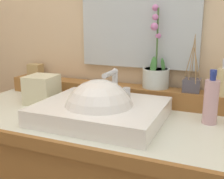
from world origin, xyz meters
TOP-DOWN VIEW (x-y plane):
  - wall_back at (0.00, 0.40)m, footprint 3.25×0.20m
  - back_ledge at (0.00, 0.23)m, footprint 1.34×0.10m
  - sink_basin at (-0.05, -0.05)m, footprint 0.46×0.39m
  - soap_bar at (-0.18, 0.06)m, footprint 0.07×0.04m
  - potted_plant at (0.08, 0.24)m, footprint 0.12×0.12m
  - soap_dispenser at (0.37, 0.21)m, footprint 0.06×0.06m
  - reed_diffuser at (0.25, 0.23)m, footprint 0.07×0.09m
  - trinket_box at (-0.58, 0.24)m, footprint 0.07×0.06m
  - lotion_bottle at (0.33, 0.07)m, footprint 0.05×0.06m
  - tissue_box at (-0.39, 0.05)m, footprint 0.14×0.14m
  - mirror at (-0.02, 0.28)m, footprint 0.56×0.02m

SIDE VIEW (x-z plane):
  - sink_basin at x=-0.05m, z-range 0.71..1.00m
  - back_ledge at x=0.00m, z-range 0.83..0.90m
  - tissue_box at x=-0.39m, z-range 0.83..0.96m
  - soap_bar at x=-0.18m, z-range 0.89..0.92m
  - lotion_bottle at x=0.33m, z-range 0.81..1.01m
  - reed_diffuser at x=0.25m, z-range 0.81..1.05m
  - trinket_box at x=-0.58m, z-range 0.90..0.97m
  - soap_dispenser at x=0.37m, z-range 0.89..1.04m
  - potted_plant at x=0.08m, z-range 0.79..1.15m
  - mirror at x=-0.02m, z-range 0.98..1.46m
  - wall_back at x=0.00m, z-range 0.00..2.56m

